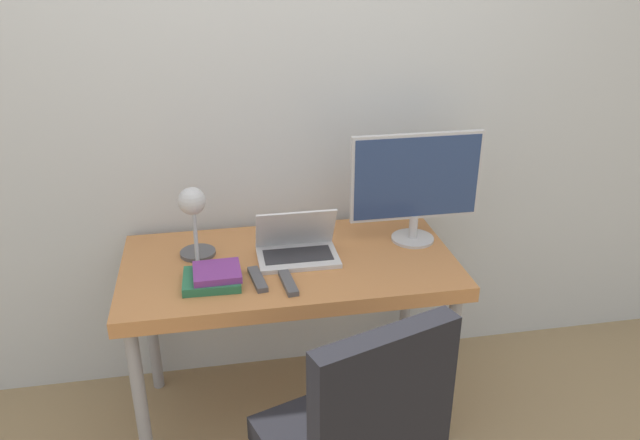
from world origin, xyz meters
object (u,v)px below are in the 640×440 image
(monitor, at_px, (416,182))
(desk_lamp, at_px, (193,214))
(laptop, at_px, (297,247))
(book_stack, at_px, (214,277))

(monitor, bearing_deg, desk_lamp, -175.29)
(laptop, relative_size, book_stack, 1.47)
(laptop, relative_size, desk_lamp, 0.94)
(book_stack, bearing_deg, desk_lamp, 111.61)
(monitor, xyz_separation_m, book_stack, (-0.84, -0.22, -0.23))
(monitor, bearing_deg, book_stack, -165.24)
(laptop, distance_m, monitor, 0.55)
(laptop, xyz_separation_m, book_stack, (-0.33, -0.15, -0.02))
(book_stack, bearing_deg, monitor, 14.76)
(laptop, height_order, desk_lamp, desk_lamp)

